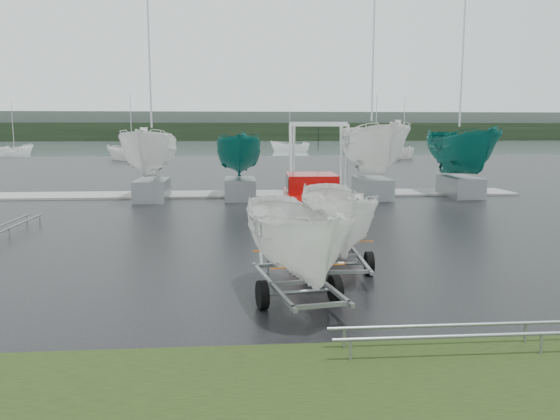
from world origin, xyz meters
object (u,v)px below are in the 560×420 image
object	(u,v)px
pickup_truck	(313,201)
trailer_hitched	(338,164)
trailer_parked	(297,174)
boat_hoist	(318,148)

from	to	relation	value
pickup_truck	trailer_hitched	world-z (taller)	trailer_hitched
trailer_hitched	trailer_parked	xyz separation A→B (m)	(-1.31, -2.38, -0.06)
pickup_truck	trailer_parked	size ratio (longest dim) A/B	1.19
trailer_parked	pickup_truck	bearing A→B (deg)	69.36
pickup_truck	trailer_hitched	size ratio (longest dim) A/B	1.17
pickup_truck	boat_hoist	xyz separation A→B (m)	(1.82, 10.87, 1.63)
trailer_hitched	boat_hoist	distance (m)	17.49
pickup_truck	boat_hoist	distance (m)	11.14
trailer_parked	boat_hoist	bearing A→B (deg)	69.78
trailer_parked	boat_hoist	xyz separation A→B (m)	(3.42, 19.74, -0.09)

